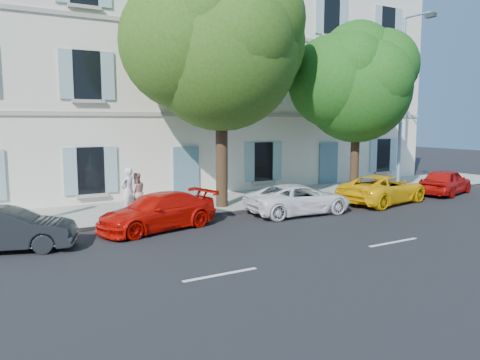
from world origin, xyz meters
TOP-DOWN VIEW (x-y plane):
  - ground at (0.00, 0.00)m, footprint 90.00×90.00m
  - sidewalk at (0.00, 4.45)m, footprint 36.00×4.50m
  - kerb at (0.00, 2.28)m, footprint 36.00×0.16m
  - building at (0.00, 10.20)m, footprint 28.00×7.00m
  - car_dark_sedan at (-10.29, 0.95)m, footprint 4.00×2.47m
  - car_red_coupe at (-5.63, 1.29)m, footprint 4.57×2.65m
  - car_white_coupe at (0.20, 1.01)m, footprint 4.45×2.28m
  - car_yellow_supercar at (5.01, 1.06)m, footprint 5.01×3.00m
  - car_red_hatchback at (9.65, 1.25)m, footprint 4.15×2.60m
  - tree_left at (-2.03, 3.35)m, footprint 6.26×6.26m
  - tree_right at (5.03, 2.94)m, footprint 5.13×5.13m
  - street_lamp at (8.05, 2.72)m, footprint 0.27×1.84m
  - pedestrian_a at (-5.93, 3.65)m, footprint 0.79×0.72m
  - pedestrian_b at (-5.53, 3.85)m, footprint 0.77×0.61m

SIDE VIEW (x-z plane):
  - ground at x=0.00m, z-range 0.00..0.00m
  - sidewalk at x=0.00m, z-range 0.00..0.15m
  - kerb at x=0.00m, z-range 0.00..0.16m
  - car_white_coupe at x=0.20m, z-range 0.00..1.20m
  - car_dark_sedan at x=-10.29m, z-range 0.00..1.25m
  - car_red_coupe at x=-5.63m, z-range 0.00..1.25m
  - car_yellow_supercar at x=5.01m, z-range 0.00..1.30m
  - car_red_hatchback at x=9.65m, z-range 0.00..1.32m
  - pedestrian_b at x=-5.53m, z-range 0.15..1.72m
  - pedestrian_a at x=-5.93m, z-range 0.15..1.95m
  - street_lamp at x=8.05m, z-range 0.73..9.40m
  - tree_right at x=5.03m, z-range 1.27..9.17m
  - building at x=0.00m, z-range 0.00..12.00m
  - tree_left at x=-2.03m, z-range 1.54..11.25m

